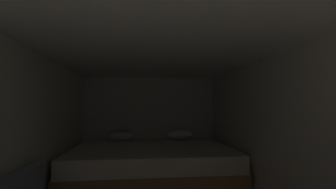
{
  "coord_description": "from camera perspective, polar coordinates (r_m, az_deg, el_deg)",
  "views": [
    {
      "loc": [
        -0.17,
        -0.71,
        1.36
      ],
      "look_at": [
        0.16,
        2.27,
        1.51
      ],
      "focal_mm": 24.97,
      "sensor_mm": 36.0,
      "label": 1
    }
  ],
  "objects": [
    {
      "name": "wall_back",
      "position": [
        4.82,
        -4.39,
        -7.46
      ],
      "size": [
        2.74,
        0.05,
        1.96
      ],
      "primitive_type": "cube",
      "color": "silver",
      "rests_on": "ground"
    },
    {
      "name": "wall_left",
      "position": [
        2.66,
        -33.12,
        -10.65
      ],
      "size": [
        0.05,
        4.83,
        1.96
      ],
      "primitive_type": "cube",
      "color": "silver",
      "rests_on": "ground"
    },
    {
      "name": "wall_right",
      "position": [
        2.84,
        26.55,
        -10.33
      ],
      "size": [
        0.05,
        4.83,
        1.96
      ],
      "primitive_type": "cube",
      "color": "silver",
      "rests_on": "ground"
    },
    {
      "name": "ceiling_slab",
      "position": [
        2.45,
        -2.2,
        11.83
      ],
      "size": [
        2.74,
        4.83,
        0.05
      ],
      "primitive_type": "cube",
      "color": "white",
      "rests_on": "wall_left"
    },
    {
      "name": "bed",
      "position": [
        3.98,
        -3.91,
        -17.53
      ],
      "size": [
        2.52,
        1.79,
        0.9
      ],
      "color": "#9E7247",
      "rests_on": "ground"
    }
  ]
}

